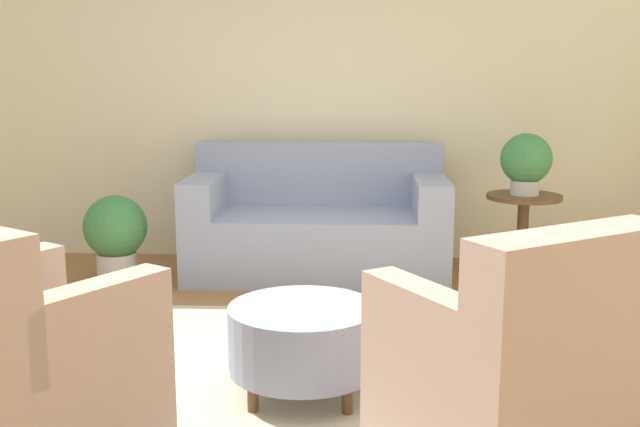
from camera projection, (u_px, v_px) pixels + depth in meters
name	position (u px, v px, depth m)	size (l,w,h in m)	color
ground_plane	(283.00, 388.00, 3.59)	(16.00, 16.00, 0.00)	#996638
wall_back	(314.00, 83.00, 5.95)	(9.22, 0.12, 2.80)	beige
rug	(283.00, 387.00, 3.59)	(2.93, 2.44, 0.01)	beige
couch	(317.00, 227.00, 5.58)	(1.89, 0.91, 0.95)	#8E99B2
armchair_left	(16.00, 372.00, 2.80)	(1.07, 1.06, 0.98)	tan
armchair_right	(516.00, 382.00, 2.72)	(1.07, 1.06, 0.98)	tan
ottoman_table	(303.00, 338.00, 3.47)	(0.70, 0.70, 0.42)	#8E99B2
side_table	(523.00, 222.00, 5.34)	(0.53, 0.53, 0.63)	brown
potted_plant_on_side_table	(526.00, 161.00, 5.26)	(0.36, 0.36, 0.44)	beige
potted_plant_floor	(116.00, 234.00, 5.28)	(0.44, 0.44, 0.64)	beige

